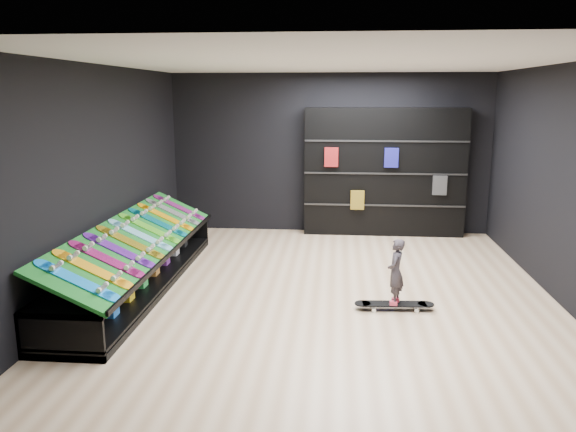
# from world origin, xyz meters

# --- Properties ---
(floor) EXTENTS (6.00, 7.00, 0.01)m
(floor) POSITION_xyz_m (0.00, 0.00, 0.00)
(floor) COLOR beige
(floor) RESTS_ON ground
(ceiling) EXTENTS (6.00, 7.00, 0.01)m
(ceiling) POSITION_xyz_m (0.00, 0.00, 3.00)
(ceiling) COLOR white
(ceiling) RESTS_ON ground
(wall_back) EXTENTS (6.00, 0.02, 3.00)m
(wall_back) POSITION_xyz_m (0.00, 3.50, 1.50)
(wall_back) COLOR black
(wall_back) RESTS_ON ground
(wall_front) EXTENTS (6.00, 0.02, 3.00)m
(wall_front) POSITION_xyz_m (0.00, -3.50, 1.50)
(wall_front) COLOR black
(wall_front) RESTS_ON ground
(wall_left) EXTENTS (0.02, 7.00, 3.00)m
(wall_left) POSITION_xyz_m (-3.00, 0.00, 1.50)
(wall_left) COLOR black
(wall_left) RESTS_ON ground
(wall_right) EXTENTS (0.02, 7.00, 3.00)m
(wall_right) POSITION_xyz_m (3.00, 0.00, 1.50)
(wall_right) COLOR black
(wall_right) RESTS_ON ground
(display_rack) EXTENTS (0.90, 4.50, 0.50)m
(display_rack) POSITION_xyz_m (-2.55, 0.00, 0.25)
(display_rack) COLOR black
(display_rack) RESTS_ON ground
(turf_ramp) EXTENTS (0.92, 4.50, 0.46)m
(turf_ramp) POSITION_xyz_m (-2.50, 0.00, 0.71)
(turf_ramp) COLOR #0E5D18
(turf_ramp) RESTS_ON display_rack
(back_shelving) EXTENTS (2.96, 0.35, 2.37)m
(back_shelving) POSITION_xyz_m (1.03, 3.32, 1.18)
(back_shelving) COLOR black
(back_shelving) RESTS_ON ground
(floor_skateboard) EXTENTS (0.99, 0.28, 0.09)m
(floor_skateboard) POSITION_xyz_m (0.89, -0.55, 0.05)
(floor_skateboard) COLOR black
(floor_skateboard) RESTS_ON ground
(child) EXTENTS (0.17, 0.21, 0.49)m
(child) POSITION_xyz_m (0.89, -0.55, 0.34)
(child) COLOR black
(child) RESTS_ON floor_skateboard
(display_board_0) EXTENTS (0.93, 0.22, 0.50)m
(display_board_0) POSITION_xyz_m (-2.49, -1.90, 0.74)
(display_board_0) COLOR blue
(display_board_0) RESTS_ON turf_ramp
(display_board_1) EXTENTS (0.93, 0.22, 0.50)m
(display_board_1) POSITION_xyz_m (-2.49, -1.52, 0.74)
(display_board_1) COLOR orange
(display_board_1) RESTS_ON turf_ramp
(display_board_2) EXTENTS (0.93, 0.22, 0.50)m
(display_board_2) POSITION_xyz_m (-2.49, -1.14, 0.74)
(display_board_2) COLOR #E5198C
(display_board_2) RESTS_ON turf_ramp
(display_board_3) EXTENTS (0.93, 0.22, 0.50)m
(display_board_3) POSITION_xyz_m (-2.49, -0.76, 0.74)
(display_board_3) COLOR purple
(display_board_3) RESTS_ON turf_ramp
(display_board_4) EXTENTS (0.93, 0.22, 0.50)m
(display_board_4) POSITION_xyz_m (-2.49, -0.38, 0.74)
(display_board_4) COLOR yellow
(display_board_4) RESTS_ON turf_ramp
(display_board_5) EXTENTS (0.93, 0.22, 0.50)m
(display_board_5) POSITION_xyz_m (-2.49, 0.00, 0.74)
(display_board_5) COLOR #0CB2E5
(display_board_5) RESTS_ON turf_ramp
(display_board_6) EXTENTS (0.93, 0.22, 0.50)m
(display_board_6) POSITION_xyz_m (-2.49, 0.38, 0.74)
(display_board_6) COLOR green
(display_board_6) RESTS_ON turf_ramp
(display_board_7) EXTENTS (0.93, 0.22, 0.50)m
(display_board_7) POSITION_xyz_m (-2.49, 0.76, 0.74)
(display_board_7) COLOR #0C8C99
(display_board_7) RESTS_ON turf_ramp
(display_board_8) EXTENTS (0.93, 0.22, 0.50)m
(display_board_8) POSITION_xyz_m (-2.49, 1.14, 0.74)
(display_board_8) COLOR yellow
(display_board_8) RESTS_ON turf_ramp
(display_board_9) EXTENTS (0.93, 0.22, 0.50)m
(display_board_9) POSITION_xyz_m (-2.49, 1.52, 0.74)
(display_board_9) COLOR black
(display_board_9) RESTS_ON turf_ramp
(display_board_10) EXTENTS (0.93, 0.22, 0.50)m
(display_board_10) POSITION_xyz_m (-2.49, 1.90, 0.74)
(display_board_10) COLOR #2626BF
(display_board_10) RESTS_ON turf_ramp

